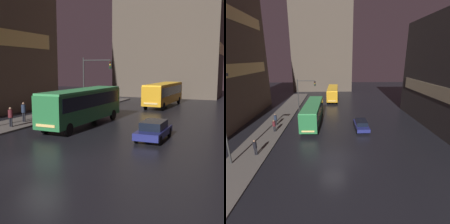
{
  "view_description": "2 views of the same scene",
  "coord_description": "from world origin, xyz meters",
  "views": [
    {
      "loc": [
        10.07,
        -13.63,
        5.19
      ],
      "look_at": [
        0.16,
        9.63,
        1.56
      ],
      "focal_mm": 50.0,
      "sensor_mm": 36.0,
      "label": 1
    },
    {
      "loc": [
        -0.07,
        -15.86,
        10.04
      ],
      "look_at": [
        0.88,
        10.73,
        1.79
      ],
      "focal_mm": 28.0,
      "sensor_mm": 36.0,
      "label": 2
    }
  ],
  "objects": [
    {
      "name": "pedestrian_mid",
      "position": [
        -8.16,
        7.09,
        1.17
      ],
      "size": [
        0.5,
        0.5,
        1.69
      ],
      "rotation": [
        0.0,
        0.0,
        3.44
      ],
      "color": "black",
      "rests_on": "sidewalk_left"
    },
    {
      "name": "pedestrian_far",
      "position": [
        -8.21,
        0.87,
        1.18
      ],
      "size": [
        0.51,
        0.51,
        1.74
      ],
      "rotation": [
        0.0,
        0.0,
        0.62
      ],
      "color": "black",
      "rests_on": "sidewalk_left"
    },
    {
      "name": "building_far_backdrop",
      "position": [
        -2.88,
        44.0,
        13.01
      ],
      "size": [
        18.07,
        12.0,
        26.02
      ],
      "color": "#4C4238",
      "rests_on": "ground"
    },
    {
      "name": "sidewalk_left",
      "position": [
        -9.0,
        10.0,
        0.07
      ],
      "size": [
        4.0,
        48.0,
        0.15
      ],
      "color": "#56514C",
      "rests_on": "ground"
    },
    {
      "name": "bus_far",
      "position": [
        0.16,
        27.17,
        1.9
      ],
      "size": [
        2.86,
        10.93,
        3.08
      ],
      "rotation": [
        0.0,
        0.0,
        3.11
      ],
      "color": "orange",
      "rests_on": "ground"
    },
    {
      "name": "ground_plane",
      "position": [
        0.0,
        0.0,
        0.0
      ],
      "size": [
        120.0,
        120.0,
        0.0
      ],
      "primitive_type": "plane",
      "color": "black"
    },
    {
      "name": "bus_near",
      "position": [
        -3.09,
        10.62,
        2.01
      ],
      "size": [
        2.67,
        11.13,
        3.27
      ],
      "rotation": [
        0.0,
        0.0,
        3.12
      ],
      "color": "#236B38",
      "rests_on": "ground"
    },
    {
      "name": "car_taxi",
      "position": [
        4.18,
        7.88,
        0.72
      ],
      "size": [
        1.87,
        4.39,
        1.37
      ],
      "rotation": [
        0.0,
        0.0,
        3.15
      ],
      "color": "navy",
      "rests_on": "ground"
    },
    {
      "name": "pedestrian_near",
      "position": [
        -8.68,
        9.46,
        1.27
      ],
      "size": [
        0.58,
        0.58,
        1.84
      ],
      "rotation": [
        0.0,
        0.0,
        3.85
      ],
      "color": "black",
      "rests_on": "sidewalk_left"
    },
    {
      "name": "traffic_light_main",
      "position": [
        -5.32,
        17.23,
        4.25
      ],
      "size": [
        3.51,
        0.35,
        6.25
      ],
      "color": "#2D2D2D",
      "rests_on": "ground"
    }
  ]
}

